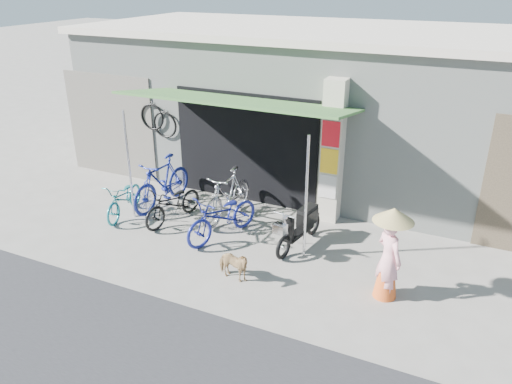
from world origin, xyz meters
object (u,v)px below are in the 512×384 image
at_px(bike_silver, 228,195).
at_px(bike_blue, 162,182).
at_px(street_dog, 233,265).
at_px(moped, 300,226).
at_px(nun, 389,253).
at_px(bike_black, 173,204).
at_px(bike_navy, 223,216).
at_px(bike_teal, 124,198).

bearing_deg(bike_silver, bike_blue, -173.22).
height_order(bike_silver, street_dog, bike_silver).
bearing_deg(moped, bike_silver, 176.13).
bearing_deg(moped, bike_blue, -176.43).
xyz_separation_m(moped, nun, (1.84, -0.98, 0.39)).
bearing_deg(bike_silver, street_dog, -55.28).
relative_size(bike_black, moped, 1.00).
bearing_deg(nun, bike_navy, 29.03).
relative_size(bike_black, street_dog, 2.35).
bearing_deg(bike_silver, bike_navy, -63.62).
height_order(bike_black, nun, nun).
relative_size(bike_silver, nun, 1.12).
height_order(bike_blue, street_dog, bike_blue).
bearing_deg(street_dog, bike_black, 64.21).
height_order(bike_silver, bike_navy, bike_silver).
xyz_separation_m(bike_silver, bike_navy, (0.32, -0.81, -0.07)).
relative_size(bike_silver, bike_navy, 1.00).
distance_m(bike_silver, bike_navy, 0.87).
bearing_deg(street_dog, bike_navy, 42.72).
height_order(bike_teal, moped, moped).
height_order(bike_navy, street_dog, bike_navy).
xyz_separation_m(bike_navy, moped, (1.49, 0.36, -0.06)).
bearing_deg(nun, bike_silver, 18.20).
bearing_deg(bike_teal, bike_blue, 46.09).
bearing_deg(moped, street_dog, -101.30).
bearing_deg(bike_black, moped, 14.28).
height_order(bike_navy, nun, nun).
height_order(bike_blue, bike_silver, bike_blue).
distance_m(bike_black, moped, 2.77).
relative_size(bike_black, bike_silver, 0.88).
bearing_deg(bike_black, nun, 0.80).
xyz_separation_m(bike_black, bike_navy, (1.28, -0.19, 0.06)).
distance_m(bike_black, bike_navy, 1.30).
distance_m(bike_blue, moped, 3.45).
bearing_deg(nun, bike_black, 29.63).
bearing_deg(bike_navy, bike_black, -169.24).
distance_m(bike_teal, bike_navy, 2.41).
relative_size(bike_teal, bike_navy, 0.84).
bearing_deg(bike_navy, street_dog, -36.03).
distance_m(moped, nun, 2.12).
bearing_deg(bike_navy, bike_teal, -160.84).
bearing_deg(bike_teal, bike_navy, -11.78).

